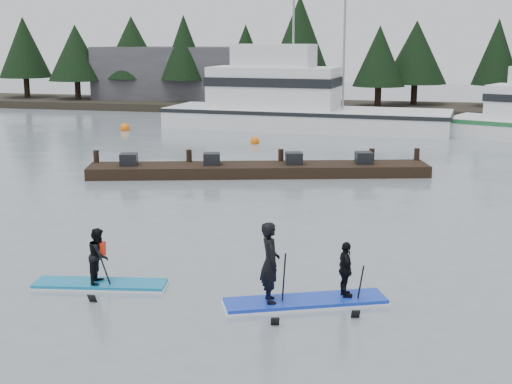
% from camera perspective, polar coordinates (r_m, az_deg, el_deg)
% --- Properties ---
extents(ground, '(160.00, 160.00, 0.00)m').
position_cam_1_polar(ground, '(16.68, -4.93, -7.96)').
color(ground, slate).
rests_on(ground, ground).
extents(far_shore, '(70.00, 8.00, 0.60)m').
position_cam_1_polar(far_shore, '(57.30, 8.60, 6.64)').
color(far_shore, '#2D281E').
rests_on(far_shore, ground).
extents(treeline, '(60.00, 4.00, 8.00)m').
position_cam_1_polar(treeline, '(57.33, 8.59, 6.34)').
color(treeline, black).
rests_on(treeline, ground).
extents(waterfront_building, '(18.00, 6.00, 5.00)m').
position_cam_1_polar(waterfront_building, '(61.91, -4.33, 9.19)').
color(waterfront_building, '#4C4C51').
rests_on(waterfront_building, ground).
extents(fishing_boat_large, '(18.32, 6.16, 10.14)m').
position_cam_1_polar(fishing_boat_large, '(46.14, 3.35, 6.02)').
color(fishing_boat_large, white).
rests_on(fishing_boat_large, ground).
extents(floating_dock, '(14.36, 5.84, 0.48)m').
position_cam_1_polar(floating_dock, '(30.36, 0.23, 1.79)').
color(floating_dock, black).
rests_on(floating_dock, ground).
extents(buoy_b, '(0.50, 0.50, 0.50)m').
position_cam_1_polar(buoy_b, '(39.63, -0.08, 3.89)').
color(buoy_b, orange).
rests_on(buoy_b, ground).
extents(buoy_a, '(0.60, 0.60, 0.60)m').
position_cam_1_polar(buoy_a, '(46.09, -10.44, 4.87)').
color(buoy_a, orange).
rests_on(buoy_a, ground).
extents(paddleboard_solo, '(3.18, 1.28, 1.87)m').
position_cam_1_polar(paddleboard_solo, '(17.18, -12.42, -5.83)').
color(paddleboard_solo, '#1274AA').
rests_on(paddleboard_solo, ground).
extents(paddleboard_duo, '(3.60, 2.21, 2.36)m').
position_cam_1_polar(paddleboard_duo, '(15.67, 3.58, -6.81)').
color(paddleboard_duo, '#1436C1').
rests_on(paddleboard_duo, ground).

